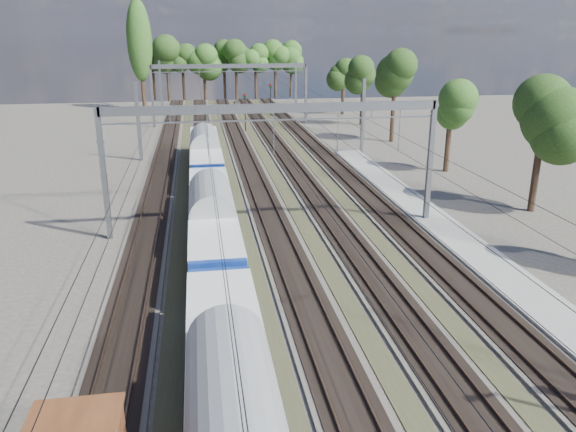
{
  "coord_description": "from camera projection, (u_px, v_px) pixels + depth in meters",
  "views": [
    {
      "loc": [
        -5.14,
        -7.94,
        13.69
      ],
      "look_at": [
        0.1,
        24.52,
        2.8
      ],
      "focal_mm": 35.0,
      "sensor_mm": 36.0,
      "label": 1
    }
  ],
  "objects": [
    {
      "name": "platform",
      "position": [
        499.0,
        272.0,
        33.04
      ],
      "size": [
        3.0,
        70.0,
        0.3
      ],
      "primitive_type": "cube",
      "color": "gray",
      "rests_on": "ground"
    },
    {
      "name": "tree_belt",
      "position": [
        276.0,
        65.0,
        94.93
      ],
      "size": [
        39.24,
        101.87,
        12.12
      ],
      "color": "black",
      "rests_on": "ground"
    },
    {
      "name": "poplar",
      "position": [
        139.0,
        41.0,
        98.43
      ],
      "size": [
        4.4,
        4.4,
        19.04
      ],
      "color": "black",
      "rests_on": "ground"
    },
    {
      "name": "catenary",
      "position": [
        248.0,
        102.0,
        59.94
      ],
      "size": [
        25.65,
        130.0,
        9.0
      ],
      "color": "slate",
      "rests_on": "ground"
    },
    {
      "name": "track_bed",
      "position": [
        254.0,
        177.0,
        54.67
      ],
      "size": [
        21.0,
        130.0,
        0.34
      ],
      "color": "#47423A",
      "rests_on": "ground"
    },
    {
      "name": "worker",
      "position": [
        235.0,
        107.0,
        97.98
      ],
      "size": [
        0.63,
        0.81,
        1.99
      ],
      "primitive_type": "imported",
      "rotation": [
        0.0,
        0.0,
        1.8
      ],
      "color": "black",
      "rests_on": "ground"
    },
    {
      "name": "signal_far",
      "position": [
        271.0,
        96.0,
        93.53
      ],
      "size": [
        0.38,
        0.35,
        5.28
      ],
      "rotation": [
        0.0,
        0.0,
        -0.39
      ],
      "color": "black",
      "rests_on": "ground"
    },
    {
      "name": "emu_train",
      "position": [
        212.0,
        212.0,
        36.3
      ],
      "size": [
        2.96,
        62.7,
        4.33
      ],
      "color": "black",
      "rests_on": "ground"
    },
    {
      "name": "signal_near",
      "position": [
        245.0,
        108.0,
        79.23
      ],
      "size": [
        0.37,
        0.34,
        5.25
      ],
      "rotation": [
        0.0,
        0.0,
        -0.28
      ],
      "color": "black",
      "rests_on": "ground"
    }
  ]
}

